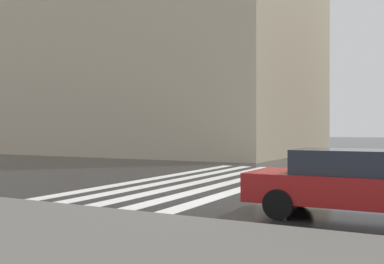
% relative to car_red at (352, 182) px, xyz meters
% --- Properties ---
extents(ground_plane, '(220.00, 220.00, 0.00)m').
position_rel_car_red_xyz_m(ground_plane, '(1.00, 3.84, -0.76)').
color(ground_plane, black).
extents(zebra_crossing, '(13.00, 4.50, 0.01)m').
position_rel_car_red_xyz_m(zebra_crossing, '(5.00, 5.71, -0.75)').
color(zebra_crossing, silver).
rests_on(zebra_crossing, ground_plane).
extents(haussmann_block_mid, '(19.82, 21.98, 24.84)m').
position_rel_car_red_xyz_m(haussmann_block_mid, '(23.41, 17.92, 11.41)').
color(haussmann_block_mid, beige).
rests_on(haussmann_block_mid, ground_plane).
extents(car_red, '(1.85, 4.10, 1.41)m').
position_rel_car_red_xyz_m(car_red, '(0.00, 0.00, 0.00)').
color(car_red, maroon).
rests_on(car_red, ground_plane).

